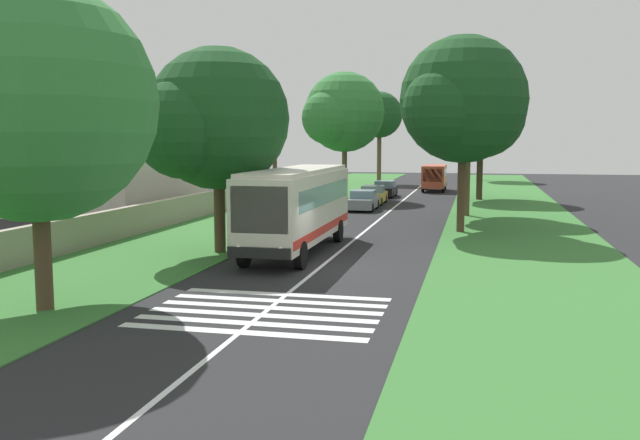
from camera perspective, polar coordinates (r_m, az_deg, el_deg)
ground at (r=26.97m, az=-0.06°, el=-4.01°), size 160.00×160.00×0.00m
grass_verge_left at (r=43.49m, az=-6.19°, el=0.05°), size 120.00×8.00×0.04m
grass_verge_right at (r=41.20m, az=15.92°, el=-0.53°), size 120.00×8.00×0.04m
centre_line at (r=41.56m, az=4.57°, el=-0.26°), size 110.00×0.16×0.01m
coach_bus at (r=30.49m, az=-1.88°, el=1.30°), size 11.16×2.62×3.73m
zebra_crossing at (r=20.36m, az=-4.52°, el=-7.55°), size 4.95×6.80×0.01m
trailing_car_0 at (r=49.20m, az=3.62°, el=1.60°), size 4.30×1.78×1.43m
trailing_car_1 at (r=54.14m, az=4.42°, el=2.05°), size 4.30×1.78×1.43m
trailing_car_2 at (r=60.75m, az=5.41°, el=2.55°), size 4.30×1.78×1.43m
trailing_minibus_0 at (r=68.17m, az=9.46°, el=3.67°), size 6.00×2.14×2.53m
roadside_tree_left_0 at (r=58.81m, az=1.85°, el=8.77°), size 7.89×6.76×10.67m
roadside_tree_left_1 at (r=21.65m, az=-22.53°, el=8.58°), size 7.99×6.93×9.50m
roadside_tree_left_2 at (r=79.44m, az=4.87°, el=8.58°), size 5.90×5.24×10.41m
roadside_tree_left_3 at (r=30.67m, az=-8.76°, el=7.98°), size 7.53×6.23×8.99m
roadside_tree_right_0 at (r=38.15m, az=11.58°, el=9.43°), size 8.33×6.78×10.49m
roadside_tree_right_1 at (r=87.61m, az=13.15°, el=8.65°), size 7.01×5.83×11.35m
roadside_tree_right_2 at (r=58.95m, az=13.02°, el=8.33°), size 8.90×7.23×10.68m
roadside_tree_right_3 at (r=46.17m, az=11.95°, el=9.55°), size 7.86×6.34×10.73m
utility_pole at (r=37.78m, az=-3.77°, el=4.98°), size 0.24×1.40×7.43m
roadside_wall at (r=49.25m, az=-8.04°, el=1.71°), size 70.00×0.40×1.53m
roadside_building at (r=50.99m, az=-16.89°, el=5.13°), size 13.82×9.76×7.68m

